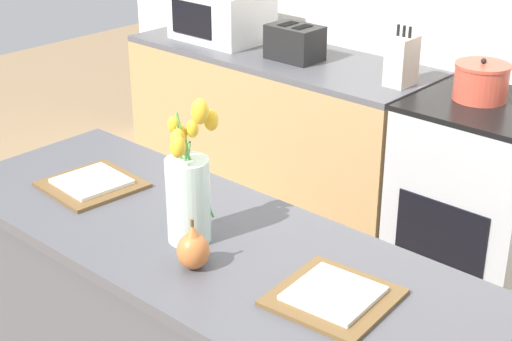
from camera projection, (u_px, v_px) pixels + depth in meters
back_counter at (278, 136)px, 4.18m from camera, size 1.68×0.60×0.91m
stove_range at (476, 201)px, 3.48m from camera, size 0.60×0.61×0.91m
flower_vase at (188, 189)px, 2.18m from camera, size 0.14×0.14×0.44m
pear_figurine at (193, 249)px, 2.08m from camera, size 0.09×0.09×0.15m
plate_setting_left at (92, 183)px, 2.56m from camera, size 0.30×0.30×0.02m
plate_setting_right at (333, 296)px, 1.96m from camera, size 0.30×0.30×0.02m
toaster at (295, 42)px, 3.85m from camera, size 0.28×0.18×0.17m
cooking_pot at (481, 82)px, 3.31m from camera, size 0.23×0.23×0.18m
microwave at (222, 14)px, 4.19m from camera, size 0.48×0.37×0.27m
knife_block at (402, 61)px, 3.47m from camera, size 0.10×0.14×0.27m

